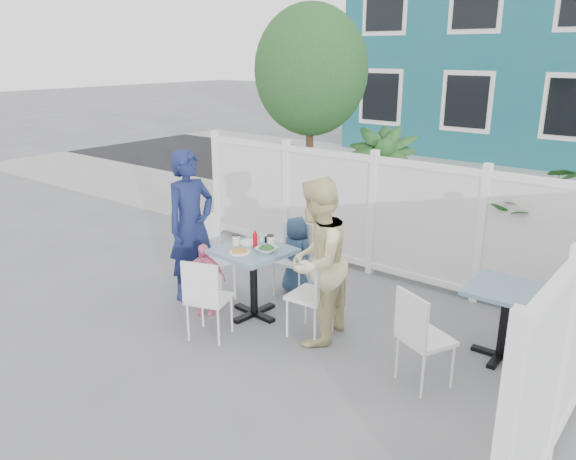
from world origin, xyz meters
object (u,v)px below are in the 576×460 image
Objects in this scene: chair_back at (295,253)px; toddler at (204,279)px; chair_left at (208,250)px; spare_table at (506,304)px; man at (191,226)px; chair_right at (317,289)px; boy at (296,255)px; main_table at (253,264)px; utility_cabinet at (273,180)px; chair_near at (206,294)px; woman at (316,262)px.

chair_back is 1.21m from toddler.
spare_table is at bearing 119.93° from chair_left.
chair_right is at bearing -83.13° from man.
boy is (0.91, 0.87, -0.42)m from man.
chair_back is at bearing -40.44° from man.
chair_right is 0.95× the size of boy.
main_table is at bearing 87.77° from chair_right.
man reaches higher than toddler.
boy is 1.17× the size of toddler.
spare_table is at bearing -33.66° from utility_cabinet.
main_table is 0.92× the size of chair_near.
chair_near reaches higher than main_table.
chair_near reaches higher than spare_table.
utility_cabinet is at bearing -35.41° from boy.
man is 2.16× the size of toddler.
man reaches higher than chair_near.
man is (-1.78, -0.09, 0.37)m from chair_right.
boy is (-2.53, -0.00, -0.08)m from spare_table.
chair_near is at bearing 127.40° from chair_right.
woman is 1.45m from toddler.
chair_right is at bearing 148.71° from boy.
main_table is 0.79m from chair_left.
utility_cabinet reaches higher than boy.
main_table is 0.97m from man.
toddler is (-0.47, -1.11, -0.07)m from boy.
utility_cabinet is 1.16× the size of chair_left.
spare_table is 3.20m from toddler.
chair_right is 1.16m from boy.
utility_cabinet is at bearing 152.19° from spare_table.
spare_table is 2.58m from chair_back.
chair_right is (1.64, -0.03, -0.05)m from chair_left.
main_table is at bearing 80.99° from chair_back.
utility_cabinet is 4.44m from main_table.
main_table is 0.83m from chair_back.
utility_cabinet is 1.35× the size of chair_back.
chair_right is 1.11× the size of toddler.
man is 1.32m from boy.
chair_near is at bearing 78.98° from chair_back.
toddler is (-1.35, -0.29, -0.44)m from woman.
chair_left is at bearing 114.96° from chair_near.
chair_left reaches higher than chair_back.
chair_left is 1.14× the size of chair_near.
toddler is at bearing 57.03° from chair_left.
chair_right is (3.53, -3.51, -0.05)m from utility_cabinet.
woman is at bearing 147.60° from boy.
chair_near is 0.91× the size of boy.
main_table is 1.10× the size of spare_table.
utility_cabinet reaches higher than main_table.
main_table is 2.64m from spare_table.
spare_table is at bearing 166.49° from chair_back.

